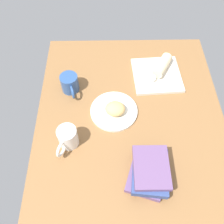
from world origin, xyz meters
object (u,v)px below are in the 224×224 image
object	(u,v)px
scone_pastry	(115,109)
round_plate	(114,111)
coffee_mug	(70,84)
breakfast_wrap	(162,65)
book_stack	(149,171)
sauce_cup	(152,79)
square_plate	(157,75)
second_mug	(67,138)

from	to	relation	value
scone_pastry	round_plate	bearing A→B (deg)	-150.92
round_plate	coffee_mug	bearing A→B (deg)	-123.05
breakfast_wrap	book_stack	xyz separation A→B (cm)	(58.14, -12.58, -0.19)
coffee_mug	sauce_cup	bearing A→B (deg)	95.57
coffee_mug	square_plate	bearing A→B (deg)	100.59
breakfast_wrap	square_plate	bearing A→B (deg)	81.11
sauce_cup	coffee_mug	xyz separation A→B (cm)	(4.08, -41.84, 1.84)
second_mug	scone_pastry	bearing A→B (deg)	126.66
round_plate	sauce_cup	bearing A→B (deg)	132.61
sauce_cup	second_mug	xyz separation A→B (cm)	(35.03, -40.39, 2.37)
scone_pastry	book_stack	distance (cm)	33.52
breakfast_wrap	second_mug	distance (cm)	63.44
round_plate	scone_pastry	bearing A→B (deg)	29.08
book_stack	scone_pastry	bearing A→B (deg)	-157.03
square_plate	round_plate	bearing A→B (deg)	-45.87
round_plate	scone_pastry	world-z (taller)	scone_pastry
square_plate	second_mug	size ratio (longest dim) A/B	1.85
scone_pastry	second_mug	distance (cm)	26.25
book_stack	square_plate	bearing A→B (deg)	169.85
square_plate	second_mug	bearing A→B (deg)	-48.07
breakfast_wrap	second_mug	xyz separation A→B (cm)	(42.94, -46.70, 0.86)
sauce_cup	second_mug	bearing A→B (deg)	-49.07
scone_pastry	breakfast_wrap	distance (cm)	37.46
scone_pastry	square_plate	xyz separation A→B (cm)	(-23.77, 22.86, -3.39)
square_plate	coffee_mug	distance (cm)	46.30
coffee_mug	round_plate	bearing A→B (deg)	56.95
sauce_cup	book_stack	bearing A→B (deg)	-7.12
scone_pastry	sauce_cup	distance (cm)	27.41
square_plate	coffee_mug	world-z (taller)	coffee_mug
square_plate	book_stack	size ratio (longest dim) A/B	1.12
scone_pastry	second_mug	size ratio (longest dim) A/B	0.71
breakfast_wrap	coffee_mug	distance (cm)	49.62
round_plate	sauce_cup	distance (cm)	27.18
scone_pastry	sauce_cup	xyz separation A→B (cm)	(-19.37, 19.36, -1.22)
sauce_cup	scone_pastry	bearing A→B (deg)	-44.97
breakfast_wrap	second_mug	size ratio (longest dim) A/B	1.08
breakfast_wrap	book_stack	size ratio (longest dim) A/B	0.65
square_plate	coffee_mug	bearing A→B (deg)	-79.41
coffee_mug	second_mug	bearing A→B (deg)	2.68
coffee_mug	second_mug	size ratio (longest dim) A/B	1.01
breakfast_wrap	coffee_mug	world-z (taller)	coffee_mug
round_plate	breakfast_wrap	size ratio (longest dim) A/B	1.57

